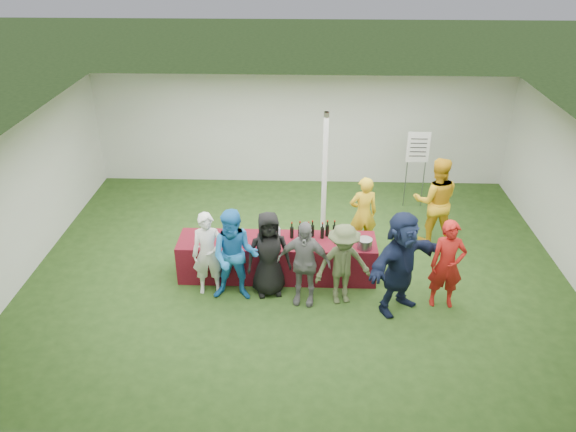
{
  "coord_description": "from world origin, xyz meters",
  "views": [
    {
      "loc": [
        0.12,
        -9.04,
        5.92
      ],
      "look_at": [
        -0.18,
        -0.27,
        1.25
      ],
      "focal_mm": 35.0,
      "sensor_mm": 36.0,
      "label": 1
    }
  ],
  "objects_px": {
    "serving_table": "(277,258)",
    "customer_0": "(208,254)",
    "dump_bucket": "(365,244)",
    "staff_back": "(435,201)",
    "customer_1": "(235,256)",
    "customer_3": "(304,263)",
    "customer_4": "(343,265)",
    "wine_list_sign": "(418,153)",
    "customer_6": "(447,265)",
    "staff_pourer": "(363,214)",
    "customer_2": "(269,254)",
    "customer_5": "(401,263)"
  },
  "relations": [
    {
      "from": "dump_bucket",
      "to": "customer_0",
      "type": "xyz_separation_m",
      "value": [
        -2.73,
        -0.33,
        -0.07
      ]
    },
    {
      "from": "customer_6",
      "to": "serving_table",
      "type": "bearing_deg",
      "value": 165.89
    },
    {
      "from": "staff_back",
      "to": "customer_3",
      "type": "relative_size",
      "value": 1.18
    },
    {
      "from": "customer_1",
      "to": "serving_table",
      "type": "bearing_deg",
      "value": 49.44
    },
    {
      "from": "customer_0",
      "to": "customer_2",
      "type": "relative_size",
      "value": 0.98
    },
    {
      "from": "staff_back",
      "to": "customer_4",
      "type": "relative_size",
      "value": 1.22
    },
    {
      "from": "dump_bucket",
      "to": "customer_4",
      "type": "relative_size",
      "value": 0.18
    },
    {
      "from": "customer_0",
      "to": "customer_4",
      "type": "height_order",
      "value": "customer_0"
    },
    {
      "from": "customer_0",
      "to": "customer_5",
      "type": "distance_m",
      "value": 3.28
    },
    {
      "from": "staff_pourer",
      "to": "customer_6",
      "type": "bearing_deg",
      "value": 114.27
    },
    {
      "from": "dump_bucket",
      "to": "staff_back",
      "type": "relative_size",
      "value": 0.14
    },
    {
      "from": "staff_pourer",
      "to": "customer_2",
      "type": "distance_m",
      "value": 2.37
    },
    {
      "from": "serving_table",
      "to": "customer_0",
      "type": "xyz_separation_m",
      "value": [
        -1.16,
        -0.55,
        0.4
      ]
    },
    {
      "from": "customer_3",
      "to": "customer_4",
      "type": "relative_size",
      "value": 1.04
    },
    {
      "from": "customer_0",
      "to": "serving_table",
      "type": "bearing_deg",
      "value": 17.42
    },
    {
      "from": "customer_4",
      "to": "serving_table",
      "type": "bearing_deg",
      "value": 131.34
    },
    {
      "from": "customer_2",
      "to": "customer_6",
      "type": "height_order",
      "value": "customer_6"
    },
    {
      "from": "customer_2",
      "to": "customer_3",
      "type": "relative_size",
      "value": 1.01
    },
    {
      "from": "customer_0",
      "to": "customer_4",
      "type": "relative_size",
      "value": 1.03
    },
    {
      "from": "wine_list_sign",
      "to": "customer_4",
      "type": "xyz_separation_m",
      "value": [
        -1.82,
        -3.73,
        -0.56
      ]
    },
    {
      "from": "customer_4",
      "to": "customer_5",
      "type": "bearing_deg",
      "value": -24.54
    },
    {
      "from": "customer_6",
      "to": "customer_1",
      "type": "bearing_deg",
      "value": -179.7
    },
    {
      "from": "wine_list_sign",
      "to": "customer_6",
      "type": "bearing_deg",
      "value": -91.37
    },
    {
      "from": "staff_back",
      "to": "staff_pourer",
      "type": "bearing_deg",
      "value": 15.3
    },
    {
      "from": "staff_pourer",
      "to": "staff_back",
      "type": "relative_size",
      "value": 0.85
    },
    {
      "from": "customer_3",
      "to": "customer_6",
      "type": "relative_size",
      "value": 0.97
    },
    {
      "from": "serving_table",
      "to": "wine_list_sign",
      "type": "bearing_deg",
      "value": 44.75
    },
    {
      "from": "dump_bucket",
      "to": "wine_list_sign",
      "type": "height_order",
      "value": "wine_list_sign"
    },
    {
      "from": "customer_3",
      "to": "customer_5",
      "type": "relative_size",
      "value": 0.85
    },
    {
      "from": "staff_pourer",
      "to": "customer_3",
      "type": "bearing_deg",
      "value": 48.19
    },
    {
      "from": "customer_4",
      "to": "customer_6",
      "type": "height_order",
      "value": "customer_6"
    },
    {
      "from": "wine_list_sign",
      "to": "customer_6",
      "type": "distance_m",
      "value": 3.79
    },
    {
      "from": "customer_3",
      "to": "customer_5",
      "type": "xyz_separation_m",
      "value": [
        1.59,
        -0.15,
        0.13
      ]
    },
    {
      "from": "staff_back",
      "to": "customer_2",
      "type": "height_order",
      "value": "staff_back"
    },
    {
      "from": "customer_4",
      "to": "staff_back",
      "type": "bearing_deg",
      "value": 33.15
    },
    {
      "from": "dump_bucket",
      "to": "customer_1",
      "type": "distance_m",
      "value": 2.3
    },
    {
      "from": "serving_table",
      "to": "wine_list_sign",
      "type": "height_order",
      "value": "wine_list_sign"
    },
    {
      "from": "staff_back",
      "to": "customer_0",
      "type": "bearing_deg",
      "value": 26.83
    },
    {
      "from": "serving_table",
      "to": "customer_3",
      "type": "relative_size",
      "value": 2.3
    },
    {
      "from": "staff_pourer",
      "to": "customer_6",
      "type": "height_order",
      "value": "customer_6"
    },
    {
      "from": "customer_2",
      "to": "customer_6",
      "type": "bearing_deg",
      "value": -16.68
    },
    {
      "from": "customer_6",
      "to": "customer_0",
      "type": "bearing_deg",
      "value": 177.87
    },
    {
      "from": "customer_3",
      "to": "customer_6",
      "type": "bearing_deg",
      "value": 8.95
    },
    {
      "from": "serving_table",
      "to": "customer_1",
      "type": "relative_size",
      "value": 2.11
    },
    {
      "from": "customer_0",
      "to": "staff_pourer",
      "type": "bearing_deg",
      "value": 21.61
    },
    {
      "from": "wine_list_sign",
      "to": "customer_5",
      "type": "bearing_deg",
      "value": -102.86
    },
    {
      "from": "dump_bucket",
      "to": "wine_list_sign",
      "type": "xyz_separation_m",
      "value": [
        1.41,
        3.17,
        0.48
      ]
    },
    {
      "from": "wine_list_sign",
      "to": "staff_back",
      "type": "height_order",
      "value": "staff_back"
    },
    {
      "from": "customer_0",
      "to": "customer_6",
      "type": "height_order",
      "value": "customer_6"
    },
    {
      "from": "customer_3",
      "to": "customer_5",
      "type": "height_order",
      "value": "customer_5"
    }
  ]
}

